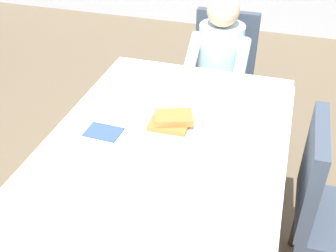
{
  "coord_description": "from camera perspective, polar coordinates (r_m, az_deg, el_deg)",
  "views": [
    {
      "loc": [
        0.46,
        -1.52,
        1.92
      ],
      "look_at": [
        -0.0,
        0.02,
        0.79
      ],
      "focal_mm": 44.39,
      "sensor_mm": 36.0,
      "label": 1
    }
  ],
  "objects": [
    {
      "name": "ground_plane",
      "position": [
        2.49,
        -0.09,
        -15.39
      ],
      "size": [
        14.0,
        14.0,
        0.0
      ],
      "primitive_type": "plane",
      "color": "brown"
    },
    {
      "name": "dining_table_main",
      "position": [
        2.03,
        -0.11,
        -3.6
      ],
      "size": [
        1.12,
        1.52,
        0.74
      ],
      "color": "white",
      "rests_on": "ground"
    },
    {
      "name": "chair_diner",
      "position": [
        3.05,
        7.39,
        7.67
      ],
      "size": [
        0.44,
        0.45,
        0.93
      ],
      "rotation": [
        0.0,
        0.0,
        3.14
      ],
      "color": "#384251",
      "rests_on": "ground"
    },
    {
      "name": "diner_person",
      "position": [
        2.85,
        7.01,
        8.77
      ],
      "size": [
        0.4,
        0.43,
        1.12
      ],
      "rotation": [
        0.0,
        0.0,
        3.14
      ],
      "color": "silver",
      "rests_on": "ground"
    },
    {
      "name": "chair_right_side",
      "position": [
        2.08,
        21.0,
        -9.82
      ],
      "size": [
        0.45,
        0.44,
        0.93
      ],
      "rotation": [
        0.0,
        0.0,
        -1.57
      ],
      "color": "#384251",
      "rests_on": "ground"
    },
    {
      "name": "plate_breakfast",
      "position": [
        2.03,
        0.36,
        -0.12
      ],
      "size": [
        0.28,
        0.28,
        0.02
      ],
      "primitive_type": "cylinder",
      "color": "white",
      "rests_on": "dining_table_main"
    },
    {
      "name": "breakfast_stack",
      "position": [
        2.01,
        0.46,
        0.71
      ],
      "size": [
        0.22,
        0.18,
        0.06
      ],
      "color": "#A36B33",
      "rests_on": "plate_breakfast"
    },
    {
      "name": "cup_coffee",
      "position": [
        1.95,
        8.11,
        -0.84
      ],
      "size": [
        0.11,
        0.08,
        0.08
      ],
      "color": "white",
      "rests_on": "dining_table_main"
    },
    {
      "name": "syrup_pitcher",
      "position": [
        2.19,
        -4.32,
        3.63
      ],
      "size": [
        0.08,
        0.08,
        0.07
      ],
      "color": "silver",
      "rests_on": "dining_table_main"
    },
    {
      "name": "fork_left_of_plate",
      "position": [
        2.07,
        -4.85,
        0.32
      ],
      "size": [
        0.03,
        0.18,
        0.0
      ],
      "primitive_type": "cube",
      "rotation": [
        0.0,
        0.0,
        1.45
      ],
      "color": "silver",
      "rests_on": "dining_table_main"
    },
    {
      "name": "knife_right_of_plate",
      "position": [
        1.98,
        5.47,
        -1.49
      ],
      "size": [
        0.02,
        0.2,
        0.0
      ],
      "primitive_type": "cube",
      "rotation": [
        0.0,
        0.0,
        1.58
      ],
      "color": "silver",
      "rests_on": "dining_table_main"
    },
    {
      "name": "spoon_near_edge",
      "position": [
        1.77,
        -2.07,
        -6.67
      ],
      "size": [
        0.15,
        0.05,
        0.0
      ],
      "primitive_type": "cube",
      "rotation": [
        0.0,
        0.0,
        -0.21
      ],
      "color": "silver",
      "rests_on": "dining_table_main"
    },
    {
      "name": "napkin_folded",
      "position": [
        2.03,
        -8.86,
        -0.82
      ],
      "size": [
        0.17,
        0.13,
        0.01
      ],
      "primitive_type": "cube",
      "rotation": [
        0.0,
        0.0,
        -0.04
      ],
      "color": "#334C7F",
      "rests_on": "dining_table_main"
    }
  ]
}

